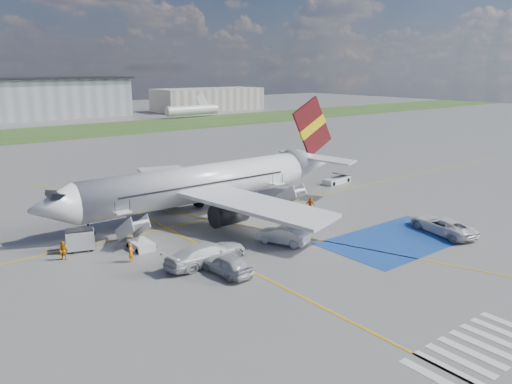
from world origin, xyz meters
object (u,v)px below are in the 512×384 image
belt_loader (337,180)px  car_silver_b (282,235)px  gpu_cart (80,241)px  van_white_b (206,250)px  airliner (211,182)px  car_silver_a (227,264)px  van_white_a (442,223)px

belt_loader → car_silver_b: 25.59m
gpu_cart → car_silver_b: (14.74, -9.39, -0.08)m
belt_loader → van_white_b: (-29.50, -13.21, 0.72)m
airliner → van_white_b: 14.68m
gpu_cart → car_silver_b: 17.47m
van_white_b → gpu_cart: bearing=31.6°
airliner → car_silver_b: airliner is taller
belt_loader → van_white_b: van_white_b is taller
car_silver_b → van_white_b: bearing=-26.4°
car_silver_a → van_white_b: size_ratio=0.84×
van_white_a → van_white_b: 22.89m
belt_loader → car_silver_a: (-29.50, -16.05, 0.43)m
van_white_a → car_silver_b: bearing=-13.4°
gpu_cart → car_silver_a: bearing=-41.9°
airliner → van_white_a: (13.35, -19.40, -2.38)m
gpu_cart → car_silver_b: gpu_cart is taller
airliner → belt_loader: (21.23, 1.31, -3.03)m
airliner → belt_loader: size_ratio=7.32×
belt_loader → car_silver_a: car_silver_a is taller
airliner → gpu_cart: 15.69m
airliner → van_white_b: size_ratio=6.62×
car_silver_b → gpu_cart: bearing=-56.4°
belt_loader → van_white_a: 22.16m
van_white_b → car_silver_a: bearing=174.0°
gpu_cart → belt_loader: bearing=24.3°
airliner → car_silver_a: bearing=-119.3°
gpu_cart → belt_loader: gpu_cart is taller
car_silver_a → van_white_a: van_white_a is taller
car_silver_b → van_white_a: (13.83, -7.16, 0.23)m
gpu_cart → van_white_b: size_ratio=0.47×
airliner → van_white_b: bearing=-124.8°
airliner → van_white_a: bearing=-55.5°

